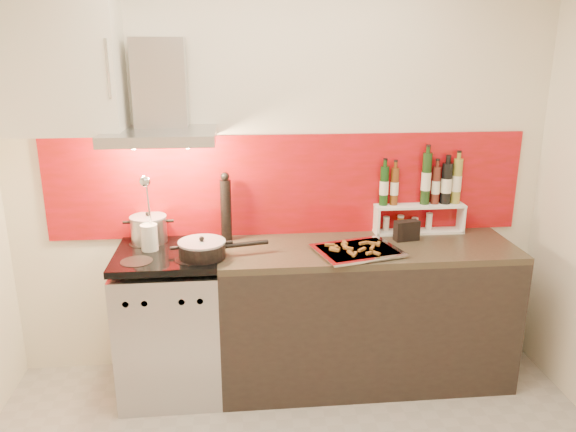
{
  "coord_description": "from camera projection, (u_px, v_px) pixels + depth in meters",
  "views": [
    {
      "loc": [
        -0.29,
        -2.04,
        2.06
      ],
      "look_at": [
        0.0,
        0.95,
        1.15
      ],
      "focal_mm": 35.0,
      "sensor_mm": 36.0,
      "label": 1
    }
  ],
  "objects": [
    {
      "name": "back_wall",
      "position": [
        281.0,
        173.0,
        3.52
      ],
      "size": [
        3.4,
        0.02,
        2.6
      ],
      "primitive_type": "cube",
      "color": "silver",
      "rests_on": "ground"
    },
    {
      "name": "backsplash",
      "position": [
        289.0,
        185.0,
        3.54
      ],
      "size": [
        3.0,
        0.02,
        0.64
      ],
      "primitive_type": "cube",
      "color": "#971208",
      "rests_on": "back_wall"
    },
    {
      "name": "range_stove",
      "position": [
        171.0,
        324.0,
        3.42
      ],
      "size": [
        0.6,
        0.6,
        0.91
      ],
      "color": "#B7B7BA",
      "rests_on": "ground"
    },
    {
      "name": "counter",
      "position": [
        365.0,
        313.0,
        3.53
      ],
      "size": [
        1.8,
        0.6,
        0.9
      ],
      "color": "black",
      "rests_on": "ground"
    },
    {
      "name": "range_hood",
      "position": [
        160.0,
        105.0,
        3.17
      ],
      "size": [
        0.62,
        0.5,
        0.61
      ],
      "color": "#B7B7BA",
      "rests_on": "back_wall"
    },
    {
      "name": "upper_cabinet",
      "position": [
        55.0,
        67.0,
        3.05
      ],
      "size": [
        0.7,
        0.35,
        0.72
      ],
      "primitive_type": "cube",
      "color": "white",
      "rests_on": "back_wall"
    },
    {
      "name": "stock_pot",
      "position": [
        149.0,
        229.0,
        3.42
      ],
      "size": [
        0.22,
        0.22,
        0.19
      ],
      "color": "#B7B7BA",
      "rests_on": "range_stove"
    },
    {
      "name": "saute_pan",
      "position": [
        203.0,
        249.0,
        3.18
      ],
      "size": [
        0.52,
        0.27,
        0.12
      ],
      "color": "black",
      "rests_on": "range_stove"
    },
    {
      "name": "utensil_jar",
      "position": [
        149.0,
        229.0,
        3.26
      ],
      "size": [
        0.1,
        0.15,
        0.47
      ],
      "color": "silver",
      "rests_on": "range_stove"
    },
    {
      "name": "pepper_mill",
      "position": [
        226.0,
        208.0,
        3.45
      ],
      "size": [
        0.07,
        0.07,
        0.43
      ],
      "color": "black",
      "rests_on": "counter"
    },
    {
      "name": "step_shelf",
      "position": [
        423.0,
        198.0,
        3.6
      ],
      "size": [
        0.58,
        0.16,
        0.52
      ],
      "color": "white",
      "rests_on": "counter"
    },
    {
      "name": "caddy_box",
      "position": [
        407.0,
        231.0,
        3.48
      ],
      "size": [
        0.16,
        0.09,
        0.13
      ],
      "primitive_type": "cube",
      "rotation": [
        0.0,
        0.0,
        0.18
      ],
      "color": "black",
      "rests_on": "counter"
    },
    {
      "name": "baking_tray",
      "position": [
        357.0,
        250.0,
        3.28
      ],
      "size": [
        0.55,
        0.47,
        0.03
      ],
      "color": "silver",
      "rests_on": "counter"
    }
  ]
}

